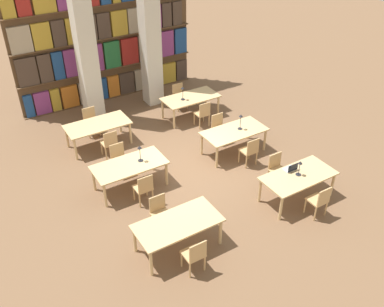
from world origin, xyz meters
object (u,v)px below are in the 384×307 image
at_px(chair_1, 160,212).
at_px(chair_7, 219,127).
at_px(pillar_center, 149,18).
at_px(chair_4, 144,188).
at_px(reading_table_3, 234,133).
at_px(desk_lamp_3, 183,91).
at_px(desk_lamp_0, 300,166).
at_px(chair_8, 110,143).
at_px(reading_table_2, 129,167).
at_px(chair_6, 250,150).
at_px(chair_3, 277,169).
at_px(reading_table_5, 191,99).
at_px(desk_lamp_1, 140,151).
at_px(reading_table_1, 298,178).
at_px(reading_table_0, 178,225).
at_px(desk_lamp_2, 241,119).
at_px(laptop, 291,169).
at_px(chair_11, 179,96).
at_px(chair_9, 91,121).
at_px(chair_5, 119,158).
at_px(reading_table_4, 98,126).
at_px(chair_2, 319,200).
at_px(pillar_left, 83,29).
at_px(chair_0, 195,254).
at_px(chair_10, 203,113).

xyz_separation_m(chair_1, chair_7, (3.35, 2.47, 0.00)).
height_order(pillar_center, chair_4, pillar_center).
distance_m(reading_table_3, desk_lamp_3, 2.53).
distance_m(desk_lamp_0, chair_7, 3.35).
distance_m(reading_table_3, chair_8, 3.60).
relative_size(reading_table_2, chair_6, 2.15).
height_order(chair_3, reading_table_5, chair_3).
bearing_deg(chair_1, desk_lamp_1, -102.11).
height_order(reading_table_1, reading_table_2, same).
height_order(reading_table_0, desk_lamp_3, desk_lamp_3).
bearing_deg(reading_table_1, reading_table_3, 91.80).
bearing_deg(reading_table_3, desk_lamp_2, -1.88).
bearing_deg(laptop, chair_8, -50.81).
height_order(reading_table_0, chair_3, chair_3).
bearing_deg(laptop, chair_3, -91.88).
xyz_separation_m(desk_lamp_0, chair_11, (-0.02, 5.83, -0.53)).
height_order(chair_6, chair_8, same).
height_order(reading_table_0, reading_table_2, same).
distance_m(chair_9, desk_lamp_3, 3.06).
bearing_deg(desk_lamp_0, reading_table_2, 142.42).
xyz_separation_m(pillar_center, reading_table_3, (0.49, -4.19, -2.34)).
height_order(laptop, chair_9, laptop).
height_order(chair_3, chair_11, same).
bearing_deg(desk_lamp_3, chair_7, -81.56).
bearing_deg(chair_5, chair_7, 179.20).
bearing_deg(laptop, reading_table_4, -55.19).
bearing_deg(reading_table_0, chair_6, 27.44).
xyz_separation_m(reading_table_0, chair_11, (3.37, 5.75, -0.18)).
distance_m(chair_3, chair_6, 1.06).
height_order(pillar_center, desk_lamp_0, pillar_center).
bearing_deg(chair_1, chair_5, -91.90).
height_order(chair_2, chair_11, same).
bearing_deg(reading_table_5, desk_lamp_3, -174.09).
height_order(reading_table_1, chair_5, chair_5).
relative_size(chair_2, reading_table_5, 0.47).
xyz_separation_m(pillar_left, chair_4, (-0.55, -4.90, -2.53)).
xyz_separation_m(chair_0, desk_lamp_0, (3.43, 0.68, 0.53)).
xyz_separation_m(reading_table_1, desk_lamp_0, (0.00, 0.02, 0.35)).
height_order(reading_table_3, reading_table_4, same).
distance_m(reading_table_4, desk_lamp_3, 3.00).
bearing_deg(laptop, chair_2, 90.87).
relative_size(reading_table_1, reading_table_5, 1.00).
distance_m(chair_1, reading_table_2, 1.78).
bearing_deg(reading_table_0, chair_4, 88.55).
distance_m(chair_2, desk_lamp_3, 5.85).
xyz_separation_m(reading_table_4, chair_9, (0.05, 0.75, -0.18)).
distance_m(desk_lamp_2, chair_10, 1.87).
distance_m(laptop, desk_lamp_3, 4.80).
height_order(chair_0, desk_lamp_1, desk_lamp_1).
bearing_deg(chair_0, reading_table_4, 88.78).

